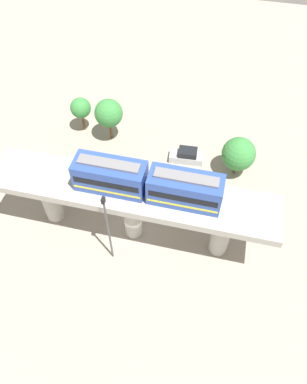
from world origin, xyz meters
name	(u,v)px	position (x,y,z in m)	size (l,w,h in m)	color
ground_plane	(134,232)	(0.00, 0.00, 0.00)	(120.00, 120.00, 0.00)	gray
viaduct	(132,201)	(0.00, 0.00, 5.48)	(5.20, 28.00, 7.23)	#A8A59E
train	(147,182)	(0.00, 1.58, 8.77)	(2.64, 13.55, 3.24)	#2D4CA5
parked_car_silver	(187,156)	(-11.96, 3.63, 0.74)	(2.10, 4.32, 1.76)	#B2B5BA
parked_car_blue	(75,176)	(-5.54, -8.91, 0.74)	(2.49, 4.44, 1.76)	#284CB7
tree_near_viaduct	(239,154)	(-11.28, 9.77, 3.19)	(3.99, 3.99, 5.20)	brown
tree_mid_lot	(109,113)	(-13.78, -6.92, 4.09)	(3.60, 3.60, 5.92)	brown
tree_far_corner	(81,108)	(-14.51, -11.03, 3.59)	(2.68, 2.68, 4.97)	brown
signal_post	(108,227)	(3.40, -1.35, 5.44)	(0.44, 0.28, 9.83)	#4C4C51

